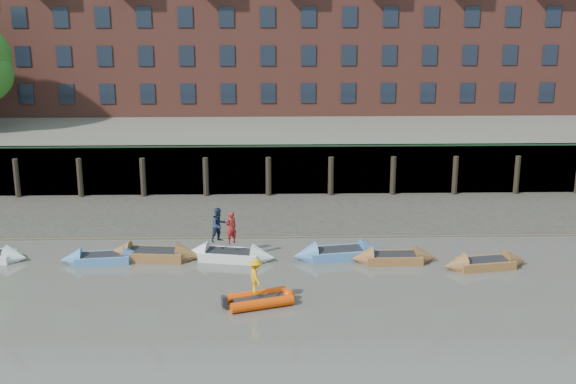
{
  "coord_description": "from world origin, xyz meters",
  "views": [
    {
      "loc": [
        -1.88,
        -27.62,
        14.98
      ],
      "look_at": [
        -0.97,
        12.0,
        3.2
      ],
      "focal_mm": 50.0,
      "sensor_mm": 36.0,
      "label": 1
    }
  ],
  "objects_px": {
    "rowboat_1": "(103,258)",
    "rowboat_5": "(394,258)",
    "rowboat_4": "(339,253)",
    "person_rower_b": "(219,225)",
    "rib_tender": "(262,299)",
    "rowboat_6": "(485,263)",
    "person_rower_a": "(231,228)",
    "person_rib_crew": "(256,276)",
    "rowboat_3": "(230,255)",
    "rowboat_2": "(153,254)"
  },
  "relations": [
    {
      "from": "rowboat_1",
      "to": "rowboat_5",
      "type": "xyz_separation_m",
      "value": [
        14.76,
        -0.31,
        0.01
      ]
    },
    {
      "from": "rowboat_4",
      "to": "person_rower_b",
      "type": "relative_size",
      "value": 2.76
    },
    {
      "from": "rib_tender",
      "to": "rowboat_5",
      "type": "bearing_deg",
      "value": 18.19
    },
    {
      "from": "rowboat_4",
      "to": "rowboat_6",
      "type": "height_order",
      "value": "rowboat_4"
    },
    {
      "from": "person_rower_a",
      "to": "rowboat_1",
      "type": "bearing_deg",
      "value": -32.67
    },
    {
      "from": "rowboat_5",
      "to": "person_rib_crew",
      "type": "distance_m",
      "value": 8.55
    },
    {
      "from": "person_rib_crew",
      "to": "rib_tender",
      "type": "bearing_deg",
      "value": -111.51
    },
    {
      "from": "rowboat_3",
      "to": "rowboat_4",
      "type": "height_order",
      "value": "rowboat_4"
    },
    {
      "from": "rowboat_1",
      "to": "rowboat_4",
      "type": "bearing_deg",
      "value": -4.69
    },
    {
      "from": "person_rower_a",
      "to": "rowboat_6",
      "type": "bearing_deg",
      "value": 140.1
    },
    {
      "from": "rowboat_4",
      "to": "person_rower_b",
      "type": "height_order",
      "value": "person_rower_b"
    },
    {
      "from": "rowboat_5",
      "to": "person_rower_b",
      "type": "height_order",
      "value": "person_rower_b"
    },
    {
      "from": "rowboat_5",
      "to": "rowboat_2",
      "type": "bearing_deg",
      "value": 175.87
    },
    {
      "from": "rowboat_5",
      "to": "rib_tender",
      "type": "height_order",
      "value": "rowboat_5"
    },
    {
      "from": "person_rower_a",
      "to": "person_rower_b",
      "type": "distance_m",
      "value": 0.7
    },
    {
      "from": "rowboat_1",
      "to": "person_rower_a",
      "type": "distance_m",
      "value": 6.71
    },
    {
      "from": "rowboat_2",
      "to": "person_rib_crew",
      "type": "xyz_separation_m",
      "value": [
        5.33,
        -5.61,
        1.08
      ]
    },
    {
      "from": "person_rib_crew",
      "to": "rowboat_4",
      "type": "bearing_deg",
      "value": -53.2
    },
    {
      "from": "rib_tender",
      "to": "person_rower_b",
      "type": "xyz_separation_m",
      "value": [
        -2.21,
        5.69,
        1.56
      ]
    },
    {
      "from": "rowboat_4",
      "to": "person_rib_crew",
      "type": "xyz_separation_m",
      "value": [
        -4.16,
        -5.57,
        1.08
      ]
    },
    {
      "from": "rowboat_5",
      "to": "rib_tender",
      "type": "distance_m",
      "value": 8.29
    },
    {
      "from": "rowboat_2",
      "to": "person_rib_crew",
      "type": "bearing_deg",
      "value": -41.43
    },
    {
      "from": "rowboat_4",
      "to": "person_rower_a",
      "type": "xyz_separation_m",
      "value": [
        -5.49,
        -0.2,
        1.51
      ]
    },
    {
      "from": "rowboat_1",
      "to": "rowboat_6",
      "type": "relative_size",
      "value": 0.96
    },
    {
      "from": "rowboat_2",
      "to": "rowboat_6",
      "type": "bearing_deg",
      "value": -0.31
    },
    {
      "from": "person_rower_a",
      "to": "rowboat_4",
      "type": "bearing_deg",
      "value": 148.08
    },
    {
      "from": "rib_tender",
      "to": "person_rib_crew",
      "type": "xyz_separation_m",
      "value": [
        -0.25,
        0.02,
        1.09
      ]
    },
    {
      "from": "rowboat_6",
      "to": "rib_tender",
      "type": "height_order",
      "value": "rowboat_6"
    },
    {
      "from": "rowboat_4",
      "to": "person_rower_b",
      "type": "bearing_deg",
      "value": 169.45
    },
    {
      "from": "rowboat_4",
      "to": "rib_tender",
      "type": "height_order",
      "value": "rowboat_4"
    },
    {
      "from": "rowboat_5",
      "to": "rowboat_6",
      "type": "bearing_deg",
      "value": -11.85
    },
    {
      "from": "rib_tender",
      "to": "person_rib_crew",
      "type": "height_order",
      "value": "person_rib_crew"
    },
    {
      "from": "rowboat_6",
      "to": "person_rib_crew",
      "type": "distance_m",
      "value": 12.1
    },
    {
      "from": "rowboat_1",
      "to": "person_rib_crew",
      "type": "relative_size",
      "value": 2.6
    },
    {
      "from": "rowboat_5",
      "to": "rowboat_1",
      "type": "bearing_deg",
      "value": 177.89
    },
    {
      "from": "rowboat_1",
      "to": "person_rower_b",
      "type": "bearing_deg",
      "value": -2.02
    },
    {
      "from": "person_rower_a",
      "to": "rowboat_2",
      "type": "bearing_deg",
      "value": -37.27
    },
    {
      "from": "rib_tender",
      "to": "person_rib_crew",
      "type": "bearing_deg",
      "value": 156.54
    },
    {
      "from": "rowboat_3",
      "to": "person_rower_b",
      "type": "relative_size",
      "value": 2.69
    },
    {
      "from": "rowboat_1",
      "to": "rib_tender",
      "type": "distance_m",
      "value": 9.65
    },
    {
      "from": "rowboat_4",
      "to": "rowboat_6",
      "type": "relative_size",
      "value": 1.11
    },
    {
      "from": "rowboat_6",
      "to": "rib_tender",
      "type": "xyz_separation_m",
      "value": [
        -11.1,
        -4.08,
        0.01
      ]
    },
    {
      "from": "person_rower_a",
      "to": "person_rower_b",
      "type": "relative_size",
      "value": 0.95
    },
    {
      "from": "rowboat_6",
      "to": "person_rower_a",
      "type": "xyz_separation_m",
      "value": [
        -12.67,
        1.32,
        1.53
      ]
    },
    {
      "from": "rowboat_2",
      "to": "rowboat_6",
      "type": "relative_size",
      "value": 1.11
    },
    {
      "from": "rowboat_1",
      "to": "person_rower_a",
      "type": "height_order",
      "value": "person_rower_a"
    },
    {
      "from": "rowboat_4",
      "to": "rowboat_5",
      "type": "relative_size",
      "value": 1.13
    },
    {
      "from": "rowboat_2",
      "to": "person_rib_crew",
      "type": "height_order",
      "value": "person_rib_crew"
    },
    {
      "from": "rowboat_5",
      "to": "rib_tender",
      "type": "relative_size",
      "value": 1.36
    },
    {
      "from": "rowboat_3",
      "to": "person_rower_a",
      "type": "distance_m",
      "value": 1.52
    }
  ]
}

